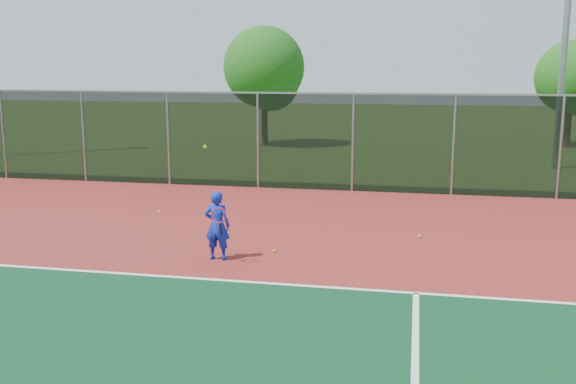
% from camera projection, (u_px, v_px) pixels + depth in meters
% --- Properties ---
extents(ground, '(120.00, 120.00, 0.00)m').
position_uv_depth(ground, '(260.00, 363.00, 8.40)').
color(ground, '#2C5016').
rests_on(ground, ground).
extents(court_apron, '(30.00, 20.00, 0.02)m').
position_uv_depth(court_apron, '(289.00, 307.00, 10.32)').
color(court_apron, maroon).
rests_on(court_apron, ground).
extents(fence_back, '(30.00, 0.06, 3.03)m').
position_uv_depth(fence_back, '(353.00, 141.00, 19.64)').
color(fence_back, black).
rests_on(fence_back, court_apron).
extents(tennis_player, '(0.59, 0.58, 2.29)m').
position_uv_depth(tennis_player, '(217.00, 225.00, 12.71)').
color(tennis_player, '#1327B9').
rests_on(tennis_player, court_apron).
extents(practice_ball_1, '(0.07, 0.07, 0.07)m').
position_uv_depth(practice_ball_1, '(160.00, 212.00, 16.89)').
color(practice_ball_1, '#C0CD17').
rests_on(practice_ball_1, court_apron).
extents(practice_ball_2, '(0.07, 0.07, 0.07)m').
position_uv_depth(practice_ball_2, '(275.00, 251.00, 13.33)').
color(practice_ball_2, '#C0CD17').
rests_on(practice_ball_2, court_apron).
extents(practice_ball_3, '(0.07, 0.07, 0.07)m').
position_uv_depth(practice_ball_3, '(420.00, 236.00, 14.47)').
color(practice_ball_3, '#C0CD17').
rests_on(practice_ball_3, court_apron).
extents(tree_back_left, '(3.92, 3.92, 5.76)m').
position_uv_depth(tree_back_left, '(266.00, 71.00, 30.82)').
color(tree_back_left, '#3B2315').
rests_on(tree_back_left, ground).
extents(tree_back_mid, '(3.45, 3.45, 5.07)m').
position_uv_depth(tree_back_mid, '(574.00, 80.00, 30.38)').
color(tree_back_mid, '#3B2315').
rests_on(tree_back_mid, ground).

